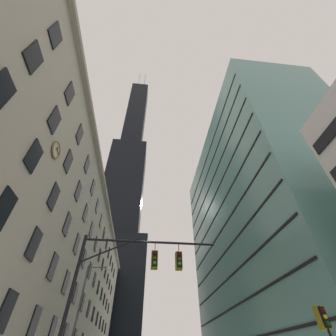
{
  "coord_description": "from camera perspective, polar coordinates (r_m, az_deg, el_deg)",
  "views": [
    {
      "loc": [
        -2.79,
        -8.81,
        1.51
      ],
      "look_at": [
        0.58,
        22.83,
        30.05
      ],
      "focal_mm": 23.61,
      "sensor_mm": 36.0,
      "label": 1
    }
  ],
  "objects": [
    {
      "name": "traffic_signal_mast",
      "position": [
        14.3,
        -8.95,
        -25.26
      ],
      "size": [
        8.38,
        0.63,
        7.49
      ],
      "color": "black",
      "rests_on": "sidewalk_left"
    },
    {
      "name": "dark_skyscraper",
      "position": [
        108.84,
        -12.14,
        -10.78
      ],
      "size": [
        26.97,
        26.97,
        196.63
      ],
      "color": "black",
      "rests_on": "ground"
    },
    {
      "name": "station_building",
      "position": [
        44.35,
        -29.89,
        -22.05
      ],
      "size": [
        17.0,
        73.61,
        25.87
      ],
      "color": "beige",
      "rests_on": "ground"
    },
    {
      "name": "traffic_light_near_right",
      "position": [
        15.85,
        35.36,
        -29.79
      ],
      "size": [
        0.4,
        0.63,
        3.73
      ],
      "color": "black",
      "rests_on": "sidewalk_right"
    },
    {
      "name": "street_lamppost",
      "position": [
        24.39,
        -21.23,
        -30.69
      ],
      "size": [
        2.31,
        0.32,
        8.79
      ],
      "color": "#47474C",
      "rests_on": "sidewalk_left"
    },
    {
      "name": "glass_office_midrise",
      "position": [
        48.61,
        22.04,
        -12.87
      ],
      "size": [
        16.36,
        43.51,
        45.56
      ],
      "color": "slate",
      "rests_on": "ground"
    }
  ]
}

